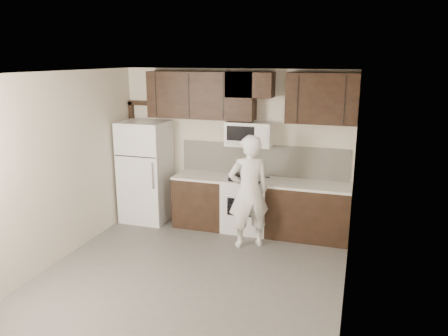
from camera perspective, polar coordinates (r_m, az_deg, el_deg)
The scene contains 14 objects.
floor at distance 6.02m, azimuth -4.80°, elevation -14.38°, with size 4.50×4.50×0.00m, color #555250.
back_wall at distance 7.57m, azimuth 1.44°, elevation 2.60°, with size 4.00×4.00×0.00m, color beige.
ceiling at distance 5.29m, azimuth -5.42°, elevation 12.26°, with size 4.50×4.50×0.00m, color white.
counter_run at distance 7.37m, azimuth 5.25°, elevation -4.99°, with size 2.95×0.64×0.91m.
stove at distance 7.43m, azimuth 2.96°, elevation -4.74°, with size 0.76×0.66×0.94m.
backsplash at distance 7.47m, azimuth 5.09°, elevation 1.06°, with size 2.90×0.02×0.54m, color beige.
upper_cabinets at distance 7.21m, azimuth 2.70°, elevation 9.50°, with size 3.48×0.35×0.78m.
microwave at distance 7.25m, azimuth 3.31°, elevation 4.48°, with size 0.76×0.42×0.40m.
refrigerator at distance 7.91m, azimuth -10.17°, elevation -0.45°, with size 0.80×0.76×1.80m.
door_trim at distance 8.28m, azimuth -11.53°, elevation 2.61°, with size 0.50×0.08×2.12m.
saucepan at distance 7.10m, azimuth 4.13°, elevation -1.25°, with size 0.33×0.19×0.18m.
baking_tray at distance 7.13m, azimuth 3.23°, elevation -1.71°, with size 0.38×0.28×0.02m, color black.
pizza at distance 7.12m, azimuth 3.23°, elevation -1.56°, with size 0.25×0.25×0.02m, color beige.
person at distance 6.69m, azimuth 3.25°, elevation -3.11°, with size 0.65×0.42×1.77m, color white.
Camera 1 is at (2.05, -4.87, 2.88)m, focal length 35.00 mm.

